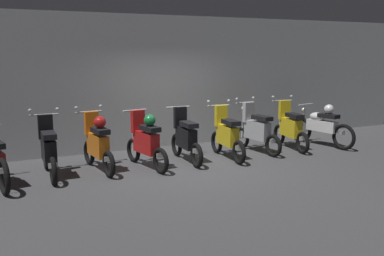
# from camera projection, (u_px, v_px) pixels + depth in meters

# --- Properties ---
(ground_plane) EXTENTS (80.00, 80.00, 0.00)m
(ground_plane) POSITION_uv_depth(u_px,v_px,m) (195.00, 166.00, 9.17)
(ground_plane) COLOR #424244
(back_wall) EXTENTS (16.00, 0.30, 3.27)m
(back_wall) POSITION_uv_depth(u_px,v_px,m) (156.00, 82.00, 10.89)
(back_wall) COLOR #9EA0A3
(back_wall) RESTS_ON ground
(motorbike_slot_1) EXTENTS (0.59, 1.68, 1.29)m
(motorbike_slot_1) POSITION_uv_depth(u_px,v_px,m) (48.00, 150.00, 8.33)
(motorbike_slot_1) COLOR black
(motorbike_slot_1) RESTS_ON ground
(motorbike_slot_2) EXTENTS (0.59, 1.68, 1.29)m
(motorbike_slot_2) POSITION_uv_depth(u_px,v_px,m) (97.00, 143.00, 8.76)
(motorbike_slot_2) COLOR black
(motorbike_slot_2) RESTS_ON ground
(motorbike_slot_3) EXTENTS (0.56, 1.67, 1.18)m
(motorbike_slot_3) POSITION_uv_depth(u_px,v_px,m) (146.00, 141.00, 8.99)
(motorbike_slot_3) COLOR black
(motorbike_slot_3) RESTS_ON ground
(motorbike_slot_4) EXTENTS (0.56, 1.68, 1.18)m
(motorbike_slot_4) POSITION_uv_depth(u_px,v_px,m) (185.00, 138.00, 9.52)
(motorbike_slot_4) COLOR black
(motorbike_slot_4) RESTS_ON ground
(motorbike_slot_5) EXTENTS (0.59, 1.68, 1.29)m
(motorbike_slot_5) POSITION_uv_depth(u_px,v_px,m) (227.00, 135.00, 9.80)
(motorbike_slot_5) COLOR black
(motorbike_slot_5) RESTS_ON ground
(motorbike_slot_6) EXTENTS (0.59, 1.68, 1.29)m
(motorbike_slot_6) POSITION_uv_depth(u_px,v_px,m) (256.00, 130.00, 10.41)
(motorbike_slot_6) COLOR black
(motorbike_slot_6) RESTS_ON ground
(motorbike_slot_7) EXTENTS (0.58, 1.68, 1.29)m
(motorbike_slot_7) POSITION_uv_depth(u_px,v_px,m) (290.00, 128.00, 10.78)
(motorbike_slot_7) COLOR black
(motorbike_slot_7) RESTS_ON ground
(motorbike_slot_8) EXTENTS (0.62, 1.93, 1.08)m
(motorbike_slot_8) POSITION_uv_depth(u_px,v_px,m) (322.00, 125.00, 11.12)
(motorbike_slot_8) COLOR black
(motorbike_slot_8) RESTS_ON ground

